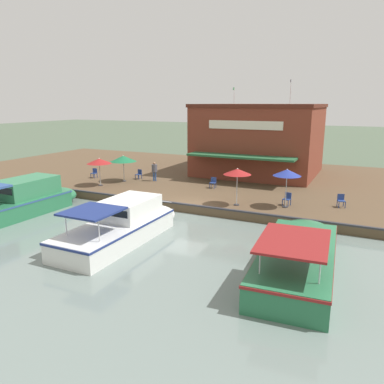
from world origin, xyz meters
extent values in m
plane|color=#4C5B47|center=(0.00, 0.00, 0.00)|extent=(220.00, 220.00, 0.00)
cube|color=brown|center=(-11.00, 0.00, 0.30)|extent=(22.00, 56.00, 0.60)
cube|color=#2D2D33|center=(-0.10, 0.00, 0.65)|extent=(0.20, 50.40, 0.10)
cube|color=brown|center=(-13.71, 1.04, 3.70)|extent=(9.53, 10.62, 6.21)
cube|color=#522318|center=(-13.71, 1.04, 6.96)|extent=(9.72, 10.83, 0.30)
cube|color=#235633|center=(-8.04, 1.04, 2.90)|extent=(1.80, 9.02, 0.16)
cube|color=silver|center=(-8.90, 1.04, 5.41)|extent=(0.08, 6.37, 0.70)
cylinder|color=silver|center=(-13.71, 3.69, 8.03)|extent=(0.06, 0.06, 2.43)
cube|color=#4C4C56|center=(-13.53, 3.69, 9.09)|extent=(0.36, 0.03, 0.24)
cylinder|color=silver|center=(-13.71, -1.62, 7.73)|extent=(0.06, 0.06, 1.85)
cube|color=#337547|center=(-13.53, -1.62, 8.51)|extent=(0.36, 0.03, 0.24)
cylinder|color=#B7B7B7|center=(-1.53, 3.00, 1.76)|extent=(0.06, 0.06, 2.31)
cylinder|color=#2D2D33|center=(-1.53, 3.00, 0.63)|extent=(0.36, 0.36, 0.06)
cone|color=maroon|center=(-1.53, 3.00, 2.86)|extent=(1.81, 1.81, 0.38)
cone|color=white|center=(-1.53, 3.00, 2.88)|extent=(1.12, 1.12, 0.30)
sphere|color=white|center=(-1.53, 3.00, 3.05)|extent=(0.08, 0.08, 0.08)
cylinder|color=#B7B7B7|center=(-2.39, 6.02, 1.78)|extent=(0.06, 0.06, 2.35)
cylinder|color=#2D2D33|center=(-2.39, 6.02, 0.63)|extent=(0.36, 0.36, 0.06)
cone|color=navy|center=(-2.39, 6.02, 2.89)|extent=(1.77, 1.77, 0.42)
cone|color=white|center=(-2.39, 6.02, 2.91)|extent=(1.10, 1.10, 0.33)
sphere|color=white|center=(-2.39, 6.02, 3.10)|extent=(0.08, 0.08, 0.08)
cylinder|color=#B7B7B7|center=(-2.48, -9.04, 1.64)|extent=(0.06, 0.06, 2.09)
cylinder|color=#2D2D33|center=(-2.48, -9.04, 0.63)|extent=(0.36, 0.36, 0.06)
cone|color=maroon|center=(-2.48, -9.04, 2.62)|extent=(1.98, 1.98, 0.41)
cone|color=white|center=(-2.48, -9.04, 2.64)|extent=(1.23, 1.23, 0.33)
sphere|color=white|center=(-2.48, -9.04, 2.83)|extent=(0.08, 0.08, 0.08)
cylinder|color=#B7B7B7|center=(-4.74, -8.31, 1.63)|extent=(0.06, 0.06, 2.05)
cylinder|color=#2D2D33|center=(-4.74, -8.31, 0.63)|extent=(0.36, 0.36, 0.06)
cone|color=#19663D|center=(-4.74, -8.31, 2.58)|extent=(2.23, 2.23, 0.50)
cone|color=silver|center=(-4.74, -8.31, 2.60)|extent=(1.38, 1.38, 0.40)
sphere|color=silver|center=(-4.74, -8.31, 2.83)|extent=(0.08, 0.08, 0.08)
cube|color=navy|center=(-4.63, -11.43, 0.81)|extent=(0.04, 0.04, 0.42)
cube|color=navy|center=(-4.58, -11.83, 0.81)|extent=(0.04, 0.04, 0.42)
cube|color=navy|center=(-5.02, -11.48, 0.81)|extent=(0.04, 0.04, 0.42)
cube|color=navy|center=(-4.97, -11.88, 0.81)|extent=(0.04, 0.04, 0.42)
cube|color=navy|center=(-4.80, -11.65, 1.03)|extent=(0.49, 0.49, 0.05)
cube|color=navy|center=(-5.00, -11.68, 1.25)|extent=(0.10, 0.44, 0.40)
cube|color=navy|center=(-3.83, 9.55, 0.81)|extent=(0.05, 0.05, 0.42)
cube|color=navy|center=(-3.69, 9.17, 0.81)|extent=(0.05, 0.05, 0.42)
cube|color=navy|center=(-4.20, 9.41, 0.81)|extent=(0.05, 0.05, 0.42)
cube|color=navy|center=(-4.06, 9.03, 0.81)|extent=(0.05, 0.05, 0.42)
cube|color=navy|center=(-3.95, 9.29, 1.03)|extent=(0.57, 0.57, 0.05)
cube|color=navy|center=(-4.13, 9.22, 1.25)|extent=(0.19, 0.43, 0.40)
cube|color=navy|center=(-5.38, -0.17, 0.81)|extent=(0.04, 0.04, 0.42)
cube|color=navy|center=(-5.36, -0.57, 0.81)|extent=(0.04, 0.04, 0.42)
cube|color=navy|center=(-5.78, -0.19, 0.81)|extent=(0.04, 0.04, 0.42)
cube|color=navy|center=(-5.76, -0.59, 0.81)|extent=(0.04, 0.04, 0.42)
cube|color=navy|center=(-5.57, -0.38, 1.03)|extent=(0.46, 0.46, 0.05)
cube|color=navy|center=(-5.77, -0.39, 1.25)|extent=(0.06, 0.44, 0.40)
cube|color=navy|center=(-5.84, -7.53, 0.81)|extent=(0.04, 0.04, 0.42)
cube|color=navy|center=(-5.88, -7.92, 0.81)|extent=(0.04, 0.04, 0.42)
cube|color=navy|center=(-6.24, -7.49, 0.81)|extent=(0.04, 0.04, 0.42)
cube|color=navy|center=(-6.28, -7.88, 0.81)|extent=(0.04, 0.04, 0.42)
cube|color=navy|center=(-6.06, -7.71, 1.03)|extent=(0.48, 0.48, 0.05)
cube|color=navy|center=(-6.26, -7.69, 1.25)|extent=(0.08, 0.44, 0.40)
cube|color=navy|center=(-2.63, 6.15, 0.81)|extent=(0.05, 0.05, 0.42)
cube|color=navy|center=(-2.72, 5.76, 0.81)|extent=(0.05, 0.05, 0.42)
cube|color=navy|center=(-3.02, 6.24, 0.81)|extent=(0.05, 0.05, 0.42)
cube|color=navy|center=(-3.11, 5.85, 0.81)|extent=(0.05, 0.05, 0.42)
cube|color=navy|center=(-2.87, 6.00, 1.03)|extent=(0.52, 0.52, 0.05)
cube|color=navy|center=(-3.07, 6.04, 1.25)|extent=(0.13, 0.44, 0.40)
cylinder|color=#2D5193|center=(-5.94, -6.06, 1.00)|extent=(0.13, 0.13, 0.81)
cylinder|color=#2D5193|center=(-6.01, -5.91, 1.00)|extent=(0.13, 0.13, 0.81)
cylinder|color=#4C4C56|center=(-5.98, -5.98, 1.73)|extent=(0.47, 0.47, 0.64)
sphere|color=#9E7051|center=(-5.98, -5.98, 2.15)|extent=(0.22, 0.22, 0.22)
cube|color=#287047|center=(6.11, 8.31, 0.64)|extent=(8.12, 3.43, 1.12)
ellipsoid|color=#287047|center=(2.14, 8.05, 0.64)|extent=(2.98, 2.95, 1.12)
cube|color=maroon|center=(6.11, 8.31, 1.12)|extent=(8.22, 3.48, 0.10)
cube|color=maroon|center=(7.97, 8.43, 2.24)|extent=(3.58, 2.70, 0.09)
cylinder|color=silver|center=(8.93, 9.52, 1.72)|extent=(0.05, 0.05, 1.04)
cylinder|color=silver|center=(9.06, 7.48, 1.72)|extent=(0.05, 0.05, 1.04)
cube|color=white|center=(6.40, -0.85, 0.61)|extent=(7.33, 2.78, 1.06)
ellipsoid|color=white|center=(2.74, -0.83, 0.61)|extent=(2.59, 2.63, 1.06)
cube|color=navy|center=(6.40, -0.85, 1.06)|extent=(7.42, 2.82, 0.10)
cube|color=white|center=(5.11, -0.84, 1.66)|extent=(3.19, 2.22, 1.05)
cube|color=black|center=(6.68, -0.85, 1.79)|extent=(0.07, 1.93, 0.37)
cube|color=navy|center=(8.12, -0.85, 2.25)|extent=(2.47, 2.35, 0.09)
cylinder|color=silver|center=(8.87, 0.11, 1.69)|extent=(0.05, 0.05, 1.11)
cylinder|color=silver|center=(8.86, -1.82, 1.69)|extent=(0.05, 0.05, 1.11)
cylinder|color=silver|center=(2.44, -0.83, 1.44)|extent=(0.05, 2.21, 0.04)
cube|color=#287047|center=(5.60, -9.66, 0.64)|extent=(7.76, 3.00, 1.11)
ellipsoid|color=#287047|center=(1.75, -9.59, 0.64)|extent=(2.77, 2.76, 1.11)
cube|color=#2D4C84|center=(5.60, -9.66, 1.11)|extent=(7.85, 3.04, 0.10)
cube|color=#337A51|center=(4.24, -9.64, 1.78)|extent=(3.85, 2.35, 1.17)
cube|color=black|center=(6.12, -9.67, 1.92)|extent=(0.10, 2.00, 0.41)
cylinder|color=#473323|center=(-0.35, -11.35, 1.03)|extent=(0.18, 0.18, 0.87)
cylinder|color=#2D2D33|center=(-0.35, -11.35, 1.49)|extent=(0.22, 0.22, 0.04)
cylinder|color=brown|center=(-18.76, -1.78, 2.37)|extent=(0.48, 0.48, 3.54)
sphere|color=#2D6028|center=(-18.76, -1.78, 5.41)|extent=(3.39, 3.39, 3.39)
sphere|color=#2D6028|center=(-18.09, -2.29, 5.07)|extent=(2.38, 2.38, 2.38)
camera|label=1|loc=(21.30, 10.64, 7.19)|focal=35.00mm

